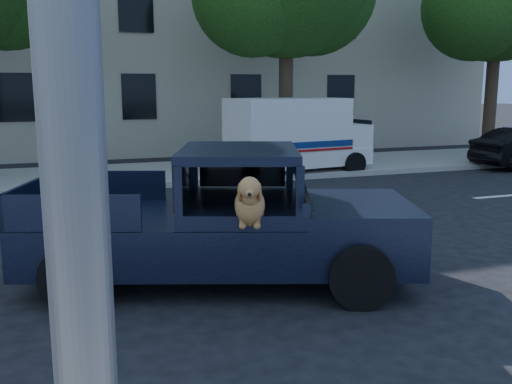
# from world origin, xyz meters

# --- Properties ---
(ground) EXTENTS (120.00, 120.00, 0.00)m
(ground) POSITION_xyz_m (0.00, 0.00, 0.00)
(ground) COLOR black
(ground) RESTS_ON ground
(far_sidewalk) EXTENTS (60.00, 4.00, 0.15)m
(far_sidewalk) POSITION_xyz_m (0.00, 9.20, 0.07)
(far_sidewalk) COLOR gray
(far_sidewalk) RESTS_ON ground
(lane_stripes) EXTENTS (21.60, 0.14, 0.01)m
(lane_stripes) POSITION_xyz_m (2.00, 3.40, 0.01)
(lane_stripes) COLOR silver
(lane_stripes) RESTS_ON ground
(building_main) EXTENTS (26.00, 6.00, 9.00)m
(building_main) POSITION_xyz_m (3.00, 16.50, 4.50)
(building_main) COLOR #B8B298
(building_main) RESTS_ON ground
(pickup_truck) EXTENTS (5.37, 3.48, 1.79)m
(pickup_truck) POSITION_xyz_m (-0.02, -0.05, 0.61)
(pickup_truck) COLOR black
(pickup_truck) RESTS_ON ground
(mail_truck) EXTENTS (4.29, 2.55, 2.23)m
(mail_truck) POSITION_xyz_m (4.71, 8.14, 0.97)
(mail_truck) COLOR silver
(mail_truck) RESTS_ON ground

